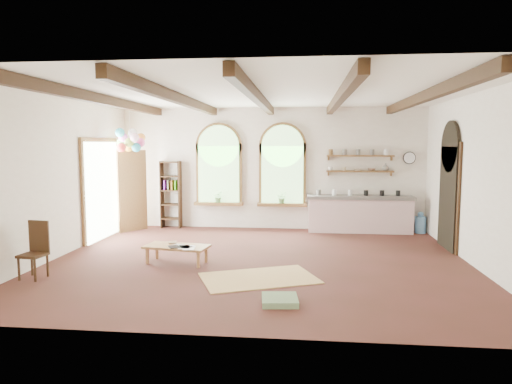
# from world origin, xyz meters

# --- Properties ---
(floor) EXTENTS (8.00, 8.00, 0.00)m
(floor) POSITION_xyz_m (0.00, 0.00, 0.00)
(floor) COLOR #4F2620
(floor) RESTS_ON ground
(ceiling_beams) EXTENTS (6.20, 6.80, 0.18)m
(ceiling_beams) POSITION_xyz_m (0.00, 0.00, 3.10)
(ceiling_beams) COLOR #392112
(ceiling_beams) RESTS_ON ceiling
(window_left) EXTENTS (1.30, 0.28, 2.20)m
(window_left) POSITION_xyz_m (-1.40, 3.43, 1.63)
(window_left) COLOR brown
(window_left) RESTS_ON floor
(window_right) EXTENTS (1.30, 0.28, 2.20)m
(window_right) POSITION_xyz_m (0.30, 3.43, 1.63)
(window_right) COLOR brown
(window_right) RESTS_ON floor
(left_doorway) EXTENTS (0.10, 1.90, 2.50)m
(left_doorway) POSITION_xyz_m (-3.95, 1.80, 1.15)
(left_doorway) COLOR brown
(left_doorway) RESTS_ON floor
(right_doorway) EXTENTS (0.10, 1.30, 2.40)m
(right_doorway) POSITION_xyz_m (3.95, 1.50, 1.10)
(right_doorway) COLOR black
(right_doorway) RESTS_ON floor
(kitchen_counter) EXTENTS (2.68, 0.62, 0.94)m
(kitchen_counter) POSITION_xyz_m (2.30, 3.20, 0.48)
(kitchen_counter) COLOR beige
(kitchen_counter) RESTS_ON floor
(wall_shelf_lower) EXTENTS (1.70, 0.24, 0.04)m
(wall_shelf_lower) POSITION_xyz_m (2.30, 3.38, 1.55)
(wall_shelf_lower) COLOR brown
(wall_shelf_lower) RESTS_ON wall_back
(wall_shelf_upper) EXTENTS (1.70, 0.24, 0.04)m
(wall_shelf_upper) POSITION_xyz_m (2.30, 3.38, 1.95)
(wall_shelf_upper) COLOR brown
(wall_shelf_upper) RESTS_ON wall_back
(wall_clock) EXTENTS (0.32, 0.04, 0.32)m
(wall_clock) POSITION_xyz_m (3.55, 3.45, 1.90)
(wall_clock) COLOR black
(wall_clock) RESTS_ON wall_back
(bookshelf) EXTENTS (0.53, 0.32, 1.80)m
(bookshelf) POSITION_xyz_m (-2.70, 3.32, 0.90)
(bookshelf) COLOR #392112
(bookshelf) RESTS_ON floor
(coffee_table) EXTENTS (1.27, 0.73, 0.34)m
(coffee_table) POSITION_xyz_m (-1.52, -0.32, 0.30)
(coffee_table) COLOR tan
(coffee_table) RESTS_ON floor
(side_chair) EXTENTS (0.42, 0.42, 0.96)m
(side_chair) POSITION_xyz_m (-3.65, -1.51, 0.28)
(side_chair) COLOR #392112
(side_chair) RESTS_ON floor
(floor_mat) EXTENTS (2.18, 1.79, 0.02)m
(floor_mat) POSITION_xyz_m (0.13, -1.15, 0.01)
(floor_mat) COLOR tan
(floor_mat) RESTS_ON floor
(floor_cushion) EXTENTS (0.56, 0.56, 0.09)m
(floor_cushion) POSITION_xyz_m (0.54, -2.30, 0.04)
(floor_cushion) COLOR #6B895F
(floor_cushion) RESTS_ON floor
(water_jug_a) EXTENTS (0.31, 0.31, 0.59)m
(water_jug_a) POSITION_xyz_m (3.10, 3.20, 0.26)
(water_jug_a) COLOR #609CCE
(water_jug_a) RESTS_ON floor
(water_jug_b) EXTENTS (0.28, 0.28, 0.55)m
(water_jug_b) POSITION_xyz_m (3.82, 3.20, 0.24)
(water_jug_b) COLOR #609CCE
(water_jug_b) RESTS_ON floor
(balloon_cluster) EXTENTS (0.73, 0.79, 1.14)m
(balloon_cluster) POSITION_xyz_m (-3.41, 2.30, 2.33)
(balloon_cluster) COLOR white
(balloon_cluster) RESTS_ON floor
(table_book) EXTENTS (0.22, 0.26, 0.02)m
(table_book) POSITION_xyz_m (-1.74, -0.13, 0.35)
(table_book) COLOR olive
(table_book) RESTS_ON coffee_table
(tablet) EXTENTS (0.29, 0.32, 0.01)m
(tablet) POSITION_xyz_m (-1.53, -0.46, 0.35)
(tablet) COLOR black
(tablet) RESTS_ON coffee_table
(potted_plant_left) EXTENTS (0.27, 0.23, 0.30)m
(potted_plant_left) POSITION_xyz_m (-1.40, 3.32, 0.85)
(potted_plant_left) COLOR #598C4C
(potted_plant_left) RESTS_ON window_left
(potted_plant_right) EXTENTS (0.27, 0.23, 0.30)m
(potted_plant_right) POSITION_xyz_m (0.30, 3.32, 0.85)
(potted_plant_right) COLOR #598C4C
(potted_plant_right) RESTS_ON window_right
(shelf_cup_a) EXTENTS (0.12, 0.10, 0.10)m
(shelf_cup_a) POSITION_xyz_m (1.55, 3.38, 1.62)
(shelf_cup_a) COLOR white
(shelf_cup_a) RESTS_ON wall_shelf_lower
(shelf_cup_b) EXTENTS (0.10, 0.10, 0.09)m
(shelf_cup_b) POSITION_xyz_m (1.90, 3.38, 1.62)
(shelf_cup_b) COLOR beige
(shelf_cup_b) RESTS_ON wall_shelf_lower
(shelf_bowl_a) EXTENTS (0.22, 0.22, 0.05)m
(shelf_bowl_a) POSITION_xyz_m (2.25, 3.38, 1.60)
(shelf_bowl_a) COLOR beige
(shelf_bowl_a) RESTS_ON wall_shelf_lower
(shelf_bowl_b) EXTENTS (0.20, 0.20, 0.06)m
(shelf_bowl_b) POSITION_xyz_m (2.60, 3.38, 1.60)
(shelf_bowl_b) COLOR #8C664C
(shelf_bowl_b) RESTS_ON wall_shelf_lower
(shelf_vase) EXTENTS (0.18, 0.18, 0.19)m
(shelf_vase) POSITION_xyz_m (2.95, 3.38, 1.67)
(shelf_vase) COLOR slate
(shelf_vase) RESTS_ON wall_shelf_lower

